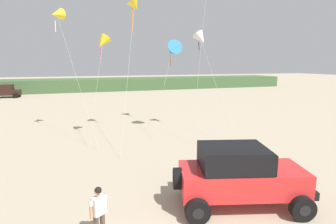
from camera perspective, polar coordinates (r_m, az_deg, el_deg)
dune_ridge at (r=54.50m, az=-20.68°, el=5.35°), size 90.00×8.17×2.22m
jeep at (r=10.27m, az=14.95°, el=-12.72°), size 5.02×3.45×2.26m
person_watching at (r=8.58m, az=-14.45°, el=-19.50°), size 0.55×0.45×1.67m
distant_pickup at (r=47.95m, az=-31.35°, el=3.72°), size 4.65×2.47×1.98m
kite_red_delta at (r=20.41m, az=0.94°, el=12.93°), size 2.78×2.50×6.89m
kite_yellow_diamond at (r=21.10m, az=-22.45°, el=18.54°), size 2.75×5.48×9.00m
kite_blue_swept at (r=18.17m, az=-13.65°, el=14.10°), size 1.92×2.19×6.98m
kite_green_box at (r=19.86m, az=-7.13°, el=21.46°), size 2.70×5.62×9.60m
kite_orange_streamer at (r=20.69m, az=6.97°, el=15.19°), size 1.57×4.32×7.54m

